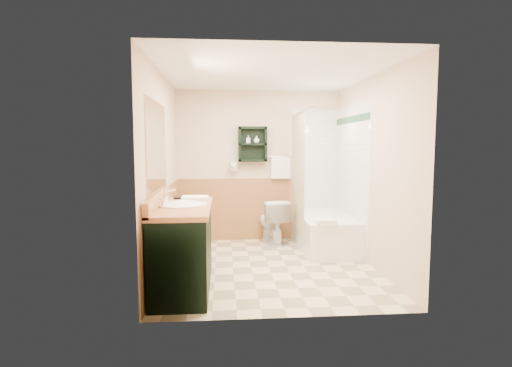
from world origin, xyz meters
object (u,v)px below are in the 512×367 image
object	(u,v)px
vanity_book	(173,189)
vanity	(183,247)
wall_shelf	(253,144)
toilet	(272,222)
bathtub	(324,232)
soap_bottle_a	(248,141)
hair_dryer	(234,166)
soap_bottle_b	(257,140)

from	to	relation	value
vanity_book	vanity	bearing A→B (deg)	-79.01
wall_shelf	toilet	xyz separation A→B (m)	(0.29, -0.20, -1.21)
bathtub	soap_bottle_a	xyz separation A→B (m)	(-1.09, 0.55, 1.34)
bathtub	vanity_book	size ratio (longest dim) A/B	6.82
hair_dryer	vanity	world-z (taller)	hair_dryer
wall_shelf	vanity_book	world-z (taller)	wall_shelf
wall_shelf	toilet	distance (m)	1.26
hair_dryer	soap_bottle_a	distance (m)	0.46
bathtub	toilet	xyz separation A→B (m)	(-0.74, 0.36, 0.09)
bathtub	toilet	bearing A→B (deg)	154.05
wall_shelf	soap_bottle_b	world-z (taller)	wall_shelf
soap_bottle_b	toilet	bearing A→B (deg)	-40.70
hair_dryer	soap_bottle_a	bearing A→B (deg)	-7.34
soap_bottle_a	soap_bottle_b	distance (m)	0.13
hair_dryer	soap_bottle_a	size ratio (longest dim) A/B	1.97
bathtub	wall_shelf	bearing A→B (deg)	151.42
soap_bottle_a	hair_dryer	bearing A→B (deg)	172.66
wall_shelf	soap_bottle_a	xyz separation A→B (m)	(-0.07, -0.01, 0.04)
toilet	vanity_book	world-z (taller)	vanity_book
vanity	soap_bottle_a	distance (m)	2.50
hair_dryer	vanity	xyz separation A→B (m)	(-0.59, -2.10, -0.75)
soap_bottle_a	soap_bottle_b	size ratio (longest dim) A/B	1.05
hair_dryer	soap_bottle_b	xyz separation A→B (m)	(0.36, -0.03, 0.41)
wall_shelf	vanity_book	size ratio (longest dim) A/B	2.50
bathtub	soap_bottle_b	world-z (taller)	soap_bottle_b
vanity_book	soap_bottle_a	size ratio (longest dim) A/B	1.81
wall_shelf	toilet	bearing A→B (deg)	-34.70
toilet	vanity_book	bearing A→B (deg)	33.98
wall_shelf	hair_dryer	xyz separation A→B (m)	(-0.30, 0.02, -0.35)
vanity	bathtub	xyz separation A→B (m)	(1.92, 1.51, -0.20)
hair_dryer	soap_bottle_b	bearing A→B (deg)	-4.74
vanity	soap_bottle_b	xyz separation A→B (m)	(0.96, 2.07, 1.16)
hair_dryer	toilet	world-z (taller)	hair_dryer
wall_shelf	toilet	world-z (taller)	wall_shelf
wall_shelf	soap_bottle_a	world-z (taller)	wall_shelf
hair_dryer	toilet	bearing A→B (deg)	-20.91
bathtub	toilet	size ratio (longest dim) A/B	2.14
soap_bottle_a	vanity	bearing A→B (deg)	-111.83
hair_dryer	toilet	size ratio (longest dim) A/B	0.34
vanity	soap_bottle_a	xyz separation A→B (m)	(0.83, 2.07, 1.14)
soap_bottle_a	vanity_book	bearing A→B (deg)	-123.63
vanity	vanity_book	bearing A→B (deg)	106.04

